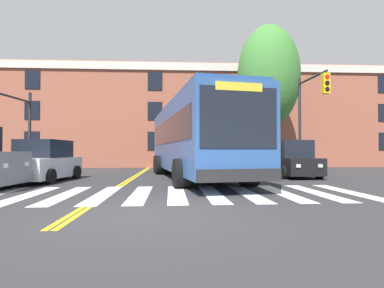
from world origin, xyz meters
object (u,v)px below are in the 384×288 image
Objects in this scene: car_tan_behind_bus at (179,157)px; traffic_light_far_corner at (9,116)px; car_black_far_lane at (290,160)px; street_tree_curbside_large at (269,77)px; car_white_near_lane at (44,162)px; traffic_light_near_corner at (310,106)px; city_bus at (193,138)px.

car_tan_behind_bus is 1.06× the size of traffic_light_far_corner.
traffic_light_far_corner reaches higher than car_black_far_lane.
car_black_far_lane is at bearing -94.77° from street_tree_curbside_large.
street_tree_curbside_large is at bearing 28.24° from car_white_near_lane.
street_tree_curbside_large reaches higher than traffic_light_near_corner.
city_bus is 2.18× the size of traffic_light_near_corner.
city_bus is 2.62× the size of traffic_light_far_corner.
car_tan_behind_bus is at bearing 132.14° from traffic_light_near_corner.
car_white_near_lane is 0.42× the size of street_tree_curbside_large.
car_white_near_lane is at bearing -119.48° from car_tan_behind_bus.
car_tan_behind_bus is 10.75m from traffic_light_near_corner.
street_tree_curbside_large is at bearing -34.39° from car_tan_behind_bus.
street_tree_curbside_large is (5.28, 5.18, 4.28)m from city_bus.
traffic_light_far_corner is at bearing 177.00° from car_black_far_lane.
street_tree_curbside_large is (11.68, 6.27, 5.37)m from car_white_near_lane.
traffic_light_far_corner reaches higher than car_white_near_lane.
city_bus reaches higher than car_tan_behind_bus.
city_bus is at bearing -135.54° from street_tree_curbside_large.
street_tree_curbside_large is at bearing 15.07° from traffic_light_far_corner.
car_black_far_lane reaches higher than car_white_near_lane.
car_white_near_lane is at bearing -170.29° from city_bus.
city_bus is at bearing -173.64° from car_black_far_lane.
traffic_light_near_corner is at bearing 0.85° from traffic_light_far_corner.
car_tan_behind_bus is 0.89× the size of traffic_light_near_corner.
city_bus reaches higher than car_black_far_lane.
street_tree_curbside_large is at bearing 44.46° from city_bus.
street_tree_curbside_large reaches higher than car_tan_behind_bus.
traffic_light_far_corner is at bearing -137.40° from car_tan_behind_bus.
car_white_near_lane is 0.87× the size of traffic_light_far_corner.
car_white_near_lane is at bearing -168.44° from traffic_light_near_corner.
car_tan_behind_bus is at bearing 42.60° from traffic_light_far_corner.
traffic_light_near_corner is at bearing 11.56° from car_white_near_lane.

